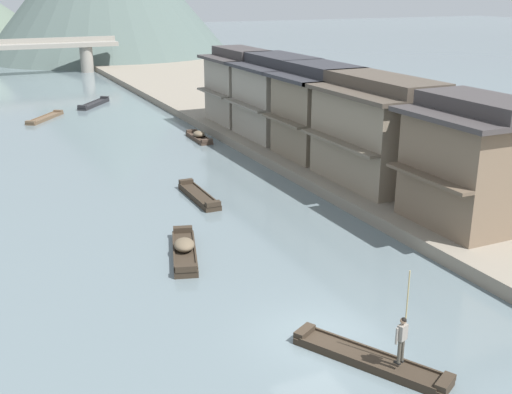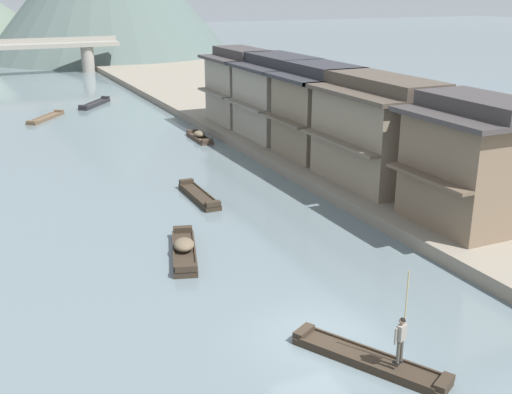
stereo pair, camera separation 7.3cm
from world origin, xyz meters
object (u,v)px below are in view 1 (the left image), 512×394
object	(u,v)px
boatman_person	(402,334)
stone_bridge	(37,52)
boat_moored_second	(45,118)
boat_midriver_drifting	(94,104)
boat_foreground_poled	(370,360)
boat_moored_far	(199,137)
house_waterfront_far	(241,86)
house_waterfront_narrow	(281,97)
house_waterfront_tall	(322,111)
house_waterfront_second	(381,131)
boat_moored_nearest	(184,250)
house_waterfront_nearest	(477,162)
boat_moored_third	(199,196)

from	to	relation	value
boatman_person	stone_bridge	xyz separation A→B (m)	(-1.21, 79.62, 1.73)
boat_moored_second	boat_midriver_drifting	xyz separation A→B (m)	(5.54, 5.24, 0.04)
boat_foreground_poled	boat_moored_second	xyz separation A→B (m)	(-4.18, 45.67, -0.01)
boat_moored_far	house_waterfront_far	world-z (taller)	house_waterfront_far
stone_bridge	boat_foreground_poled	bearing A→B (deg)	-89.48
boat_midriver_drifting	house_waterfront_narrow	world-z (taller)	house_waterfront_narrow
boat_foreground_poled	house_waterfront_narrow	size ratio (longest dim) A/B	0.72
house_waterfront_narrow	boatman_person	bearing A→B (deg)	-110.29
boat_moored_second	boat_moored_far	xyz separation A→B (m)	(10.06, -13.79, 0.13)
boat_midriver_drifting	house_waterfront_tall	world-z (taller)	house_waterfront_tall
boatman_person	boat_moored_second	world-z (taller)	boatman_person
boat_midriver_drifting	house_waterfront_second	distance (m)	37.38
boatman_person	boat_midriver_drifting	size ratio (longest dim) A/B	0.58
boat_midriver_drifting	boat_moored_nearest	bearing A→B (deg)	-95.66
boatman_person	house_waterfront_narrow	xyz separation A→B (m)	(10.66, 28.84, 2.23)
boat_moored_nearest	boat_moored_far	size ratio (longest dim) A/B	1.19
boat_midriver_drifting	house_waterfront_second	size ratio (longest dim) A/B	0.64
stone_bridge	boat_moored_far	bearing A→B (deg)	-81.99
house_waterfront_narrow	house_waterfront_far	distance (m)	6.41
boatman_person	house_waterfront_nearest	bearing A→B (deg)	37.79
boat_moored_far	house_waterfront_nearest	bearing A→B (deg)	-78.18
boatman_person	boat_moored_third	size ratio (longest dim) A/B	0.62
boat_moored_third	house_waterfront_narrow	world-z (taller)	house_waterfront_narrow
boat_foreground_poled	stone_bridge	bearing A→B (deg)	90.52
boat_midriver_drifting	house_waterfront_tall	bearing A→B (deg)	-71.66
boat_moored_far	house_waterfront_second	bearing A→B (deg)	-73.15
boat_moored_far	house_waterfront_narrow	world-z (taller)	house_waterfront_narrow
boatman_person	boat_moored_far	bearing A→B (deg)	80.67
boat_moored_far	house_waterfront_second	size ratio (longest dim) A/B	0.50
boatman_person	house_waterfront_second	size ratio (longest dim) A/B	0.37
boatman_person	boat_moored_second	size ratio (longest dim) A/B	0.60
house_waterfront_far	house_waterfront_second	bearing A→B (deg)	-89.17
boat_moored_third	boat_moored_far	world-z (taller)	boat_moored_far
house_waterfront_tall	boat_foreground_poled	bearing A→B (deg)	-117.07
boat_moored_far	house_waterfront_far	bearing A→B (deg)	27.07
stone_bridge	boat_midriver_drifting	bearing A→B (deg)	-85.76
boat_foreground_poled	house_waterfront_far	size ratio (longest dim) A/B	0.79
boat_moored_nearest	boat_midriver_drifting	xyz separation A→B (m)	(3.98, 40.23, -0.11)
stone_bridge	house_waterfront_narrow	bearing A→B (deg)	-76.84
boat_moored_second	house_waterfront_narrow	bearing A→B (deg)	-49.10
boat_moored_nearest	house_waterfront_narrow	bearing A→B (deg)	51.40
house_waterfront_narrow	house_waterfront_far	xyz separation A→B (m)	(-0.44, 6.39, 0.01)
boat_foreground_poled	boat_midriver_drifting	bearing A→B (deg)	88.48
house_waterfront_nearest	house_waterfront_tall	distance (m)	14.35
house_waterfront_second	stone_bridge	distance (m)	64.85
boatman_person	house_waterfront_second	bearing A→B (deg)	56.45
house_waterfront_tall	house_waterfront_far	distance (m)	12.72
boatman_person	boat_moored_second	bearing A→B (deg)	95.74
house_waterfront_nearest	house_waterfront_tall	bearing A→B (deg)	89.88
house_waterfront_far	boatman_person	bearing A→B (deg)	-106.18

